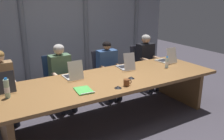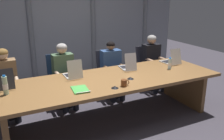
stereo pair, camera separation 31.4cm
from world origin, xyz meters
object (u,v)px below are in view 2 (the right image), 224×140
(laptop_left_mid, at_px, (73,74))
(coffee_mug_near, at_px, (124,83))
(office_chair_left_mid, at_px, (61,85))
(conference_mic_middle, at_px, (130,78))
(water_bottle_secondary, at_px, (170,64))
(office_chair_right_mid, at_px, (148,72))
(water_bottle_primary, at_px, (5,86))
(laptop_right_mid, at_px, (171,60))
(spiral_notepad, at_px, (80,89))
(person_left_mid, at_px, (64,71))
(office_chair_center, at_px, (110,78))
(conference_mic_left_side, at_px, (115,87))
(laptop_left_end, at_px, (5,84))
(person_center, at_px, (112,66))
(office_chair_left_end, at_px, (5,95))
(person_right_mid, at_px, (153,59))
(laptop_center, at_px, (128,66))
(person_left_end, at_px, (6,79))

(laptop_left_mid, height_order, coffee_mug_near, laptop_left_mid)
(office_chair_left_mid, distance_m, conference_mic_middle, 1.56)
(water_bottle_secondary, bearing_deg, office_chair_right_mid, 74.74)
(water_bottle_primary, bearing_deg, laptop_left_mid, 15.37)
(laptop_right_mid, relative_size, spiral_notepad, 1.26)
(person_left_mid, height_order, conference_mic_middle, person_left_mid)
(laptop_left_mid, distance_m, laptop_right_mid, 2.00)
(water_bottle_secondary, relative_size, coffee_mug_near, 1.57)
(office_chair_center, height_order, water_bottle_primary, water_bottle_primary)
(office_chair_left_mid, relative_size, conference_mic_left_side, 8.68)
(laptop_left_end, xyz_separation_m, coffee_mug_near, (1.60, -0.71, -0.01))
(person_left_mid, xyz_separation_m, conference_mic_middle, (0.79, -1.09, 0.08))
(coffee_mug_near, height_order, spiral_notepad, coffee_mug_near)
(person_center, bearing_deg, conference_mic_left_side, -21.75)
(person_left_mid, relative_size, conference_mic_left_side, 10.94)
(office_chair_left_end, height_order, person_right_mid, person_right_mid)
(laptop_right_mid, bearing_deg, person_center, 55.22)
(laptop_center, distance_m, office_chair_center, 0.89)
(office_chair_right_mid, relative_size, person_center, 0.81)
(laptop_center, bearing_deg, water_bottle_secondary, -108.08)
(laptop_right_mid, relative_size, person_right_mid, 0.34)
(office_chair_left_end, bearing_deg, person_left_end, 19.18)
(office_chair_right_mid, bearing_deg, conference_mic_middle, -49.83)
(office_chair_right_mid, height_order, water_bottle_secondary, water_bottle_secondary)
(office_chair_left_mid, distance_m, coffee_mug_near, 1.65)
(laptop_left_mid, xyz_separation_m, person_left_end, (-1.00, 0.59, -0.13))
(laptop_center, distance_m, person_center, 0.62)
(office_chair_left_end, bearing_deg, coffee_mug_near, 49.24)
(laptop_left_end, height_order, conference_mic_left_side, laptop_left_end)
(coffee_mug_near, bearing_deg, water_bottle_secondary, 18.53)
(water_bottle_primary, bearing_deg, office_chair_left_mid, 45.51)
(person_left_end, relative_size, person_center, 1.04)
(person_right_mid, bearing_deg, laptop_left_end, -78.65)
(office_chair_right_mid, height_order, person_center, person_center)
(person_left_end, bearing_deg, office_chair_left_end, -162.44)
(office_chair_left_mid, height_order, coffee_mug_near, office_chair_left_mid)
(office_chair_center, bearing_deg, coffee_mug_near, -23.43)
(office_chair_left_mid, relative_size, office_chair_center, 1.03)
(person_right_mid, bearing_deg, person_center, -89.66)
(person_left_mid, bearing_deg, laptop_left_mid, -1.99)
(laptop_left_end, relative_size, conference_mic_left_side, 3.58)
(laptop_left_end, distance_m, water_bottle_primary, 0.27)
(office_chair_left_end, xyz_separation_m, coffee_mug_near, (1.61, -1.48, 0.45))
(office_chair_left_end, relative_size, water_bottle_primary, 3.41)
(laptop_center, relative_size, conference_mic_left_side, 3.94)
(laptop_right_mid, bearing_deg, laptop_center, 86.03)
(laptop_center, distance_m, spiral_notepad, 1.26)
(office_chair_left_end, xyz_separation_m, office_chair_left_mid, (1.02, 0.00, 0.00))
(person_right_mid, bearing_deg, laptop_right_mid, -3.15)
(laptop_left_mid, height_order, person_center, person_center)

